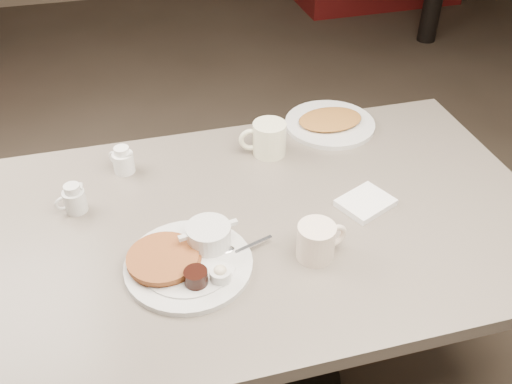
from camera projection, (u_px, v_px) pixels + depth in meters
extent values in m
cube|color=slate|center=(258.00, 224.00, 1.44)|extent=(1.50, 0.90, 0.04)
cylinder|color=black|center=(258.00, 313.00, 1.66)|extent=(0.14, 0.14, 0.69)
cylinder|color=black|center=(258.00, 382.00, 1.89)|extent=(0.56, 0.56, 0.03)
cylinder|color=silver|center=(189.00, 265.00, 1.29)|extent=(0.34, 0.34, 0.01)
cylinder|color=silver|center=(188.00, 262.00, 1.29)|extent=(0.26, 0.26, 0.00)
cylinder|color=brown|center=(165.00, 259.00, 1.29)|extent=(0.20, 0.20, 0.01)
cylinder|color=brown|center=(163.00, 258.00, 1.27)|extent=(0.19, 0.19, 0.01)
cylinder|color=silver|center=(209.00, 235.00, 1.32)|extent=(0.12, 0.12, 0.05)
cube|color=silver|center=(183.00, 238.00, 1.29)|extent=(0.03, 0.02, 0.01)
cube|color=silver|center=(233.00, 223.00, 1.33)|extent=(0.03, 0.02, 0.01)
ellipsoid|color=silver|center=(203.00, 232.00, 1.31)|extent=(0.05, 0.05, 0.03)
ellipsoid|color=silver|center=(215.00, 231.00, 1.31)|extent=(0.05, 0.05, 0.02)
cylinder|color=black|center=(196.00, 278.00, 1.22)|extent=(0.06, 0.06, 0.04)
cylinder|color=silver|center=(220.00, 275.00, 1.24)|extent=(0.06, 0.06, 0.03)
ellipsoid|color=beige|center=(220.00, 270.00, 1.23)|extent=(0.03, 0.03, 0.02)
cube|color=silver|center=(251.00, 245.00, 1.33)|extent=(0.11, 0.05, 0.00)
ellipsoid|color=silver|center=(227.00, 250.00, 1.31)|extent=(0.04, 0.03, 0.01)
cylinder|color=white|center=(316.00, 241.00, 1.30)|extent=(0.10, 0.10, 0.09)
cylinder|color=#2D231F|center=(317.00, 229.00, 1.27)|extent=(0.08, 0.08, 0.01)
torus|color=white|center=(335.00, 236.00, 1.31)|extent=(0.07, 0.02, 0.06)
cube|color=white|center=(365.00, 203.00, 1.47)|extent=(0.17, 0.15, 0.02)
cylinder|color=white|center=(269.00, 139.00, 1.63)|extent=(0.11, 0.11, 0.10)
torus|color=white|center=(251.00, 140.00, 1.63)|extent=(0.07, 0.03, 0.07)
cylinder|color=silver|center=(75.00, 201.00, 1.44)|extent=(0.06, 0.06, 0.06)
cylinder|color=silver|center=(72.00, 189.00, 1.41)|extent=(0.04, 0.04, 0.02)
cone|color=silver|center=(81.00, 187.00, 1.43)|extent=(0.02, 0.02, 0.02)
torus|color=silver|center=(63.00, 203.00, 1.42)|extent=(0.04, 0.02, 0.04)
cylinder|color=white|center=(124.00, 163.00, 1.57)|extent=(0.07, 0.07, 0.06)
cylinder|color=white|center=(122.00, 151.00, 1.55)|extent=(0.05, 0.05, 0.02)
cone|color=white|center=(128.00, 154.00, 1.54)|extent=(0.03, 0.03, 0.02)
torus|color=white|center=(115.00, 158.00, 1.58)|extent=(0.04, 0.04, 0.04)
cylinder|color=silver|center=(330.00, 124.00, 1.78)|extent=(0.30, 0.30, 0.01)
ellipsoid|color=#AB702F|center=(330.00, 119.00, 1.77)|extent=(0.22, 0.16, 0.02)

